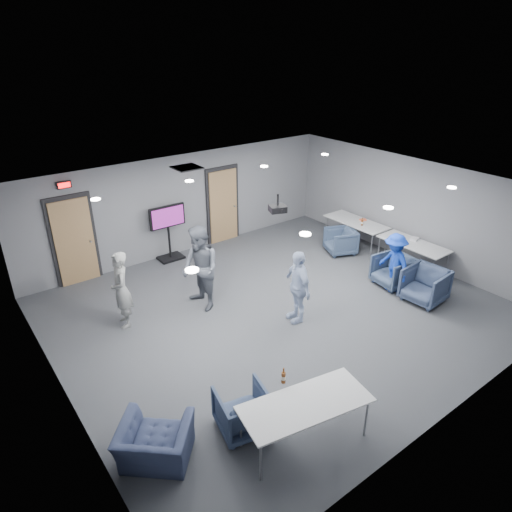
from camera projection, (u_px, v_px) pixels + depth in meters
floor at (278, 310)px, 10.02m from camera, size 9.00×9.00×0.00m
ceiling at (280, 192)px, 8.85m from camera, size 9.00×9.00×0.00m
wall_back at (184, 204)px, 12.32m from camera, size 9.00×0.02×2.70m
wall_front at (456, 351)px, 6.56m from camera, size 9.00×0.02×2.70m
wall_left at (53, 331)px, 7.00m from camera, size 0.02×8.00×2.70m
wall_right at (412, 210)px, 11.88m from camera, size 0.02×8.00×2.70m
door_left at (74, 241)px, 10.78m from camera, size 1.06×0.17×2.24m
door_right at (223, 206)px, 13.06m from camera, size 1.06×0.17×2.24m
exit_sign at (64, 185)px, 10.16m from camera, size 0.32×0.08×0.16m
hvac_diffuser at (187, 168)px, 10.60m from camera, size 0.60×0.60×0.03m
downlights at (280, 193)px, 8.86m from camera, size 6.18×3.78×0.02m
person_a at (121, 290)px, 9.20m from camera, size 0.52×0.67×1.64m
person_b at (200, 269)px, 9.76m from camera, size 0.73×0.93×1.89m
person_c at (298, 286)px, 9.38m from camera, size 0.61×1.00×1.59m
person_d at (394, 263)px, 10.52m from camera, size 0.78×1.04×1.44m
chair_right_a at (340, 241)px, 12.56m from camera, size 0.99×0.98×0.70m
chair_right_b at (393, 271)px, 10.91m from camera, size 0.92×0.90×0.75m
chair_right_c at (425, 285)px, 10.23m from camera, size 0.93×0.91×0.79m
chair_front_a at (243, 411)px, 6.86m from camera, size 0.90×0.91×0.70m
chair_front_b at (155, 443)px, 6.35m from camera, size 1.29×1.28×0.63m
table_right_a at (356, 223)px, 12.89m from camera, size 0.78×1.86×0.73m
table_right_b at (413, 245)px, 11.52m from camera, size 0.74×1.78×0.73m
table_front_left at (305, 405)px, 6.50m from camera, size 2.02×1.14×0.73m
bottle_front at (283, 377)px, 6.82m from camera, size 0.07×0.07×0.27m
bottle_right at (362, 223)px, 12.54m from camera, size 0.06×0.06×0.23m
snack_box at (363, 220)px, 12.92m from camera, size 0.21×0.17×0.04m
wrapper at (415, 239)px, 11.67m from camera, size 0.26×0.21×0.05m
tv_stand at (168, 230)px, 11.99m from camera, size 0.98×0.47×1.51m
projector at (278, 208)px, 8.90m from camera, size 0.39×0.37×0.35m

